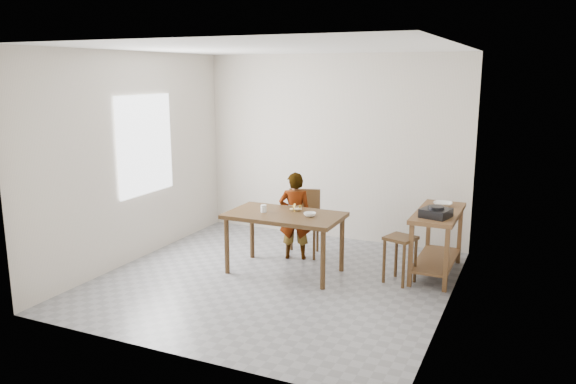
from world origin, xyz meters
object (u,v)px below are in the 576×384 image
at_px(stool, 400,260).
at_px(prep_counter, 437,243).
at_px(dining_chair, 303,224).
at_px(dining_table, 285,243).
at_px(child, 295,216).

bearing_deg(stool, prep_counter, 53.32).
xyz_separation_m(prep_counter, dining_chair, (-1.78, 0.01, 0.04)).
bearing_deg(dining_chair, dining_table, -99.56).
height_order(dining_table, stool, dining_table).
relative_size(child, dining_chair, 1.33).
bearing_deg(dining_table, dining_chair, 94.82).
relative_size(prep_counter, stool, 2.13).
xyz_separation_m(prep_counter, stool, (-0.34, -0.46, -0.12)).
bearing_deg(stool, child, 168.57).
height_order(child, stool, child).
xyz_separation_m(dining_table, stool, (1.38, 0.24, -0.09)).
relative_size(prep_counter, dining_chair, 1.37).
bearing_deg(stool, dining_chair, 161.97).
bearing_deg(dining_chair, child, -117.51).
bearing_deg(dining_chair, stool, -32.41).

